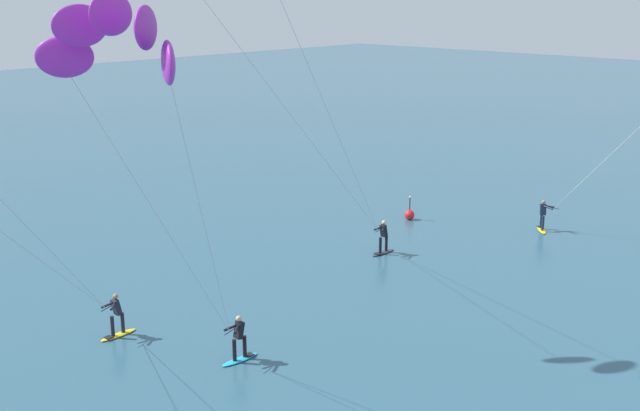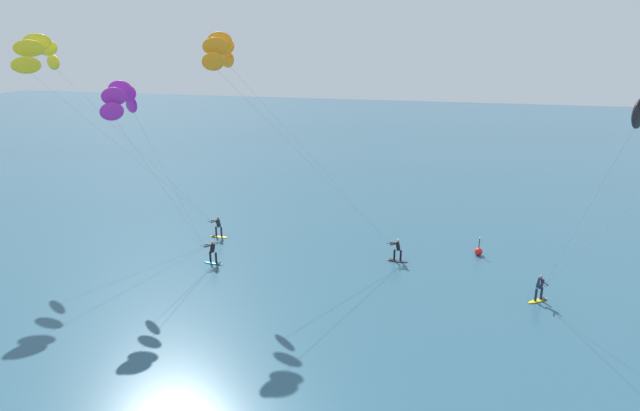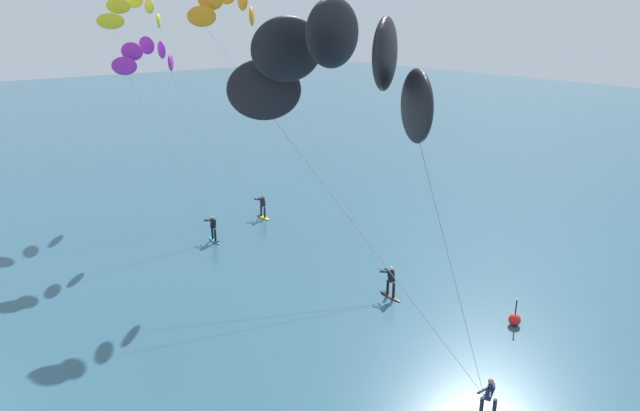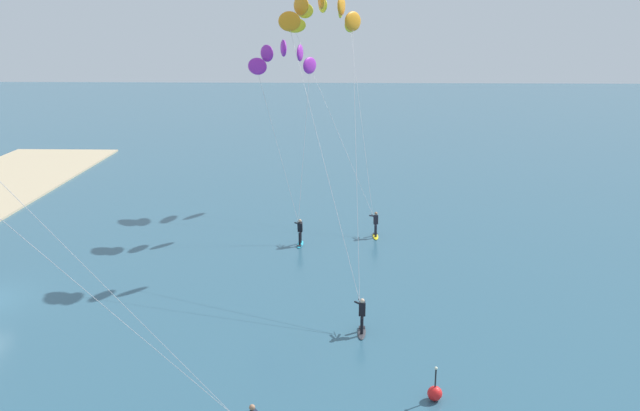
% 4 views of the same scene
% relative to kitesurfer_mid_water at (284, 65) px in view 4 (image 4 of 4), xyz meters
% --- Properties ---
extents(kitesurfer_mid_water, '(6.89, 4.64, 12.40)m').
position_rel_kitesurfer_mid_water_xyz_m(kitesurfer_mid_water, '(0.00, 0.00, 0.00)').
color(kitesurfer_mid_water, '#23ADD1').
rests_on(kitesurfer_mid_water, ground).
extents(kitesurfer_far_out, '(13.28, 6.95, 15.22)m').
position_rel_kitesurfer_mid_water_xyz_m(kitesurfer_far_out, '(-7.53, 2.45, 2.66)').
color(kitesurfer_far_out, yellow).
rests_on(kitesurfer_far_out, ground).
extents(kitesurfer_downwind, '(13.39, 4.90, 15.30)m').
position_rel_kitesurfer_mid_water_xyz_m(kitesurfer_downwind, '(6.01, 2.67, 2.76)').
color(kitesurfer_downwind, '#333338').
rests_on(kitesurfer_downwind, ground).
extents(marker_buoy, '(0.56, 0.56, 1.38)m').
position_rel_kitesurfer_mid_water_xyz_m(marker_buoy, '(22.57, 7.28, -10.47)').
color(marker_buoy, red).
rests_on(marker_buoy, ground).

